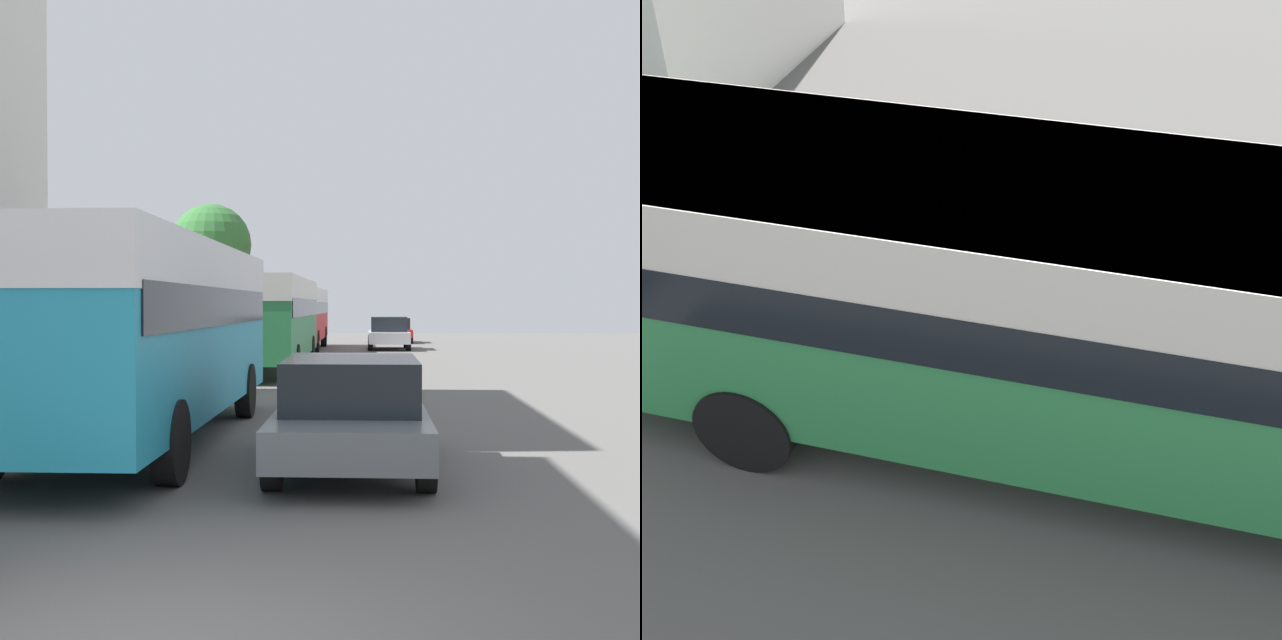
# 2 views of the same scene
# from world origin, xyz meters

# --- Properties ---
(bus_following) EXTENTS (2.51, 10.75, 2.91)m
(bus_following) POSITION_xyz_m (-1.77, 22.84, 1.90)
(bus_following) COLOR #2D8447
(bus_following) RESTS_ON ground_plane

